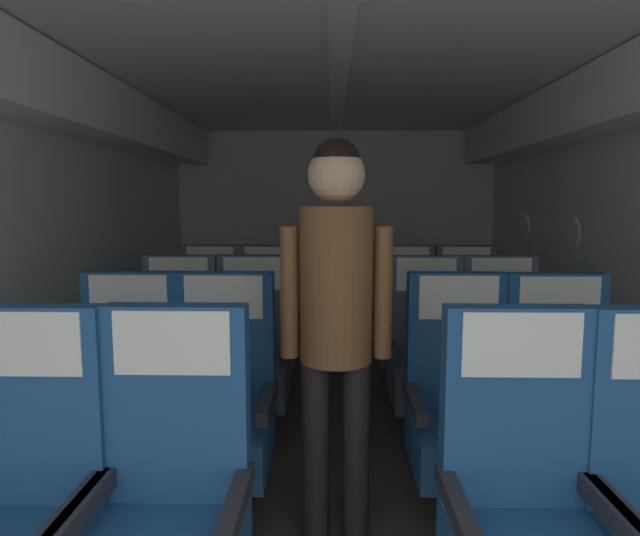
# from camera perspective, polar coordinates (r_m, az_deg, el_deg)

# --- Properties ---
(ground) EXTENTS (3.82, 6.54, 0.02)m
(ground) POSITION_cam_1_polar(r_m,az_deg,el_deg) (3.37, 1.96, -17.36)
(ground) COLOR #3D3833
(fuselage_shell) EXTENTS (3.70, 6.19, 2.24)m
(fuselage_shell) POSITION_cam_1_polar(r_m,az_deg,el_deg) (3.36, 2.03, 10.99)
(fuselage_shell) COLOR silver
(fuselage_shell) RESTS_ON ground
(seat_a_left_window) EXTENTS (0.48, 0.50, 1.06)m
(seat_a_left_window) POSITION_cam_1_polar(r_m,az_deg,el_deg) (1.98, -29.44, -21.94)
(seat_a_left_window) COLOR #38383D
(seat_a_left_window) RESTS_ON ground
(seat_a_left_aisle) EXTENTS (0.48, 0.50, 1.06)m
(seat_a_left_aisle) POSITION_cam_1_polar(r_m,az_deg,el_deg) (1.83, -15.75, -23.80)
(seat_a_left_aisle) COLOR #38383D
(seat_a_left_aisle) RESTS_ON ground
(seat_a_right_window) EXTENTS (0.48, 0.50, 1.06)m
(seat_a_right_window) POSITION_cam_1_polar(r_m,az_deg,el_deg) (1.86, 20.86, -23.54)
(seat_a_right_window) COLOR #38383D
(seat_a_right_window) RESTS_ON ground
(seat_b_left_window) EXTENTS (0.48, 0.50, 1.06)m
(seat_b_left_window) POSITION_cam_1_polar(r_m,az_deg,el_deg) (2.68, -19.86, -13.89)
(seat_b_left_window) COLOR #38383D
(seat_b_left_window) RESTS_ON ground
(seat_b_left_aisle) EXTENTS (0.48, 0.50, 1.06)m
(seat_b_left_aisle) POSITION_cam_1_polar(r_m,az_deg,el_deg) (2.55, -10.33, -14.60)
(seat_b_left_aisle) COLOR #38383D
(seat_b_left_aisle) RESTS_ON ground
(seat_b_right_aisle) EXTENTS (0.48, 0.50, 1.06)m
(seat_b_right_aisle) POSITION_cam_1_polar(r_m,az_deg,el_deg) (2.70, 24.23, -13.88)
(seat_b_right_aisle) COLOR #38383D
(seat_b_right_aisle) RESTS_ON ground
(seat_b_right_window) EXTENTS (0.48, 0.50, 1.06)m
(seat_b_right_window) POSITION_cam_1_polar(r_m,az_deg,el_deg) (2.58, 14.58, -14.47)
(seat_b_right_window) COLOR #38383D
(seat_b_right_window) RESTS_ON ground
(seat_c_left_window) EXTENTS (0.48, 0.50, 1.06)m
(seat_c_left_window) POSITION_cam_1_polar(r_m,az_deg,el_deg) (3.42, -14.88, -9.17)
(seat_c_left_window) COLOR #38383D
(seat_c_left_window) RESTS_ON ground
(seat_c_left_aisle) EXTENTS (0.48, 0.50, 1.06)m
(seat_c_left_aisle) POSITION_cam_1_polar(r_m,az_deg,el_deg) (3.33, -7.20, -9.42)
(seat_c_left_aisle) COLOR #38383D
(seat_c_left_aisle) RESTS_ON ground
(seat_c_right_aisle) EXTENTS (0.48, 0.50, 1.06)m
(seat_c_right_aisle) POSITION_cam_1_polar(r_m,az_deg,el_deg) (3.46, 18.75, -9.13)
(seat_c_right_aisle) COLOR #38383D
(seat_c_right_aisle) RESTS_ON ground
(seat_c_right_window) EXTENTS (0.48, 0.50, 1.06)m
(seat_c_right_window) POSITION_cam_1_polar(r_m,az_deg,el_deg) (3.34, 11.24, -9.46)
(seat_c_right_window) COLOR #38383D
(seat_c_right_window) RESTS_ON ground
(seat_d_left_window) EXTENTS (0.48, 0.50, 1.06)m
(seat_d_left_window) POSITION_cam_1_polar(r_m,az_deg,el_deg) (4.22, -11.64, -6.08)
(seat_d_left_window) COLOR #38383D
(seat_d_left_window) RESTS_ON ground
(seat_d_left_aisle) EXTENTS (0.48, 0.50, 1.06)m
(seat_d_left_aisle) POSITION_cam_1_polar(r_m,az_deg,el_deg) (4.14, -5.57, -6.21)
(seat_d_left_aisle) COLOR #38383D
(seat_d_left_aisle) RESTS_ON ground
(seat_d_right_aisle) EXTENTS (0.48, 0.50, 1.06)m
(seat_d_right_aisle) POSITION_cam_1_polar(r_m,az_deg,el_deg) (4.24, 15.28, -6.10)
(seat_d_right_aisle) COLOR #38383D
(seat_d_right_aisle) RESTS_ON ground
(seat_d_right_window) EXTENTS (0.48, 0.50, 1.06)m
(seat_d_right_window) POSITION_cam_1_polar(r_m,az_deg,el_deg) (4.17, 9.07, -6.18)
(seat_d_right_window) COLOR #38383D
(seat_d_right_window) RESTS_ON ground
(flight_attendant) EXTENTS (0.43, 0.28, 1.61)m
(flight_attendant) POSITION_cam_1_polar(r_m,az_deg,el_deg) (2.08, 1.71, -3.58)
(flight_attendant) COLOR black
(flight_attendant) RESTS_ON ground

